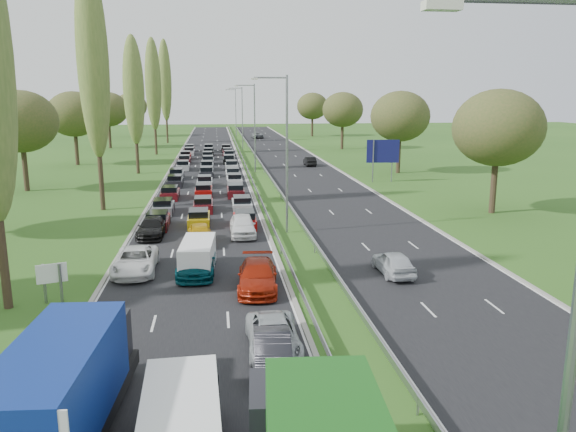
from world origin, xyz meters
TOP-DOWN VIEW (x-y plane):
  - ground at (4.50, 80.00)m, footprint 260.00×260.00m
  - near_carriageway at (-2.25, 82.50)m, footprint 10.50×215.00m
  - far_carriageway at (11.25, 82.50)m, footprint 10.50×215.00m
  - central_reservation at (4.50, 82.50)m, footprint 2.36×215.00m
  - lamp_columns at (4.50, 78.00)m, footprint 0.18×140.18m
  - poplar_row at (-11.50, 68.17)m, footprint 2.80×127.80m
  - woodland_left at (-22.00, 62.63)m, footprint 8.00×166.00m
  - woodland_right at (24.00, 66.67)m, footprint 8.00×153.00m
  - traffic_queue_fill at (-2.24, 77.34)m, footprint 9.10×67.61m
  - near_car_2 at (-5.87, 34.05)m, footprint 2.53×5.35m
  - near_car_3 at (-5.82, 43.00)m, footprint 2.18×4.90m
  - near_car_7 at (-2.20, 33.44)m, footprint 2.38×5.49m
  - near_car_8 at (-2.15, 40.35)m, footprint 2.03×4.37m
  - near_car_9 at (1.13, 20.93)m, footprint 1.64×4.22m
  - near_car_10 at (1.32, 22.48)m, footprint 2.16×4.67m
  - near_car_11 at (1.24, 30.13)m, footprint 2.54×5.39m
  - near_car_12 at (1.00, 42.38)m, footprint 1.90×4.72m
  - far_car_0 at (9.51, 31.76)m, footprint 1.80×4.26m
  - far_car_1 at (13.22, 84.31)m, footprint 1.48×4.12m
  - far_car_2 at (9.37, 140.30)m, footprint 2.93×5.66m
  - blue_lorry at (-5.51, 16.82)m, footprint 2.45×8.81m
  - white_van_front at (-2.05, 15.28)m, footprint 2.18×5.55m
  - white_van_rear at (-2.12, 33.93)m, footprint 1.86×4.75m
  - info_sign at (-9.40, 29.45)m, footprint 1.46×0.56m
  - direction_sign at (19.40, 67.20)m, footprint 3.99×0.46m

SIDE VIEW (x-z plane):
  - ground at x=4.50m, z-range 0.00..0.00m
  - near_carriageway at x=-2.25m, z-range -0.02..0.02m
  - far_carriageway at x=11.25m, z-range -0.02..0.02m
  - traffic_queue_fill at x=-2.24m, z-range 0.04..0.84m
  - central_reservation at x=4.50m, z-range 0.39..0.71m
  - near_car_10 at x=1.32m, z-range 0.02..1.32m
  - far_car_1 at x=13.22m, z-range 0.02..1.37m
  - near_car_9 at x=1.13m, z-range 0.02..1.39m
  - near_car_3 at x=-5.82m, z-range 0.02..1.42m
  - far_car_0 at x=9.51m, z-range 0.02..1.46m
  - near_car_8 at x=-2.15m, z-range 0.02..1.47m
  - near_car_2 at x=-5.87m, z-range 0.02..1.50m
  - near_car_11 at x=1.24m, z-range 0.02..1.54m
  - far_car_2 at x=9.37m, z-range 0.02..1.54m
  - near_car_7 at x=-2.20m, z-range 0.02..1.59m
  - near_car_12 at x=1.00m, z-range 0.02..1.63m
  - white_van_rear at x=-2.12m, z-range 0.03..1.94m
  - white_van_front at x=-2.05m, z-range 0.03..2.26m
  - info_sign at x=-9.40m, z-range 0.32..2.42m
  - blue_lorry at x=-5.51m, z-range 0.08..3.80m
  - direction_sign at x=19.40m, z-range 0.97..6.17m
  - lamp_columns at x=4.50m, z-range 0.00..12.00m
  - woodland_right at x=24.00m, z-range 2.13..13.23m
  - woodland_left at x=-22.00m, z-range 2.13..13.23m
  - poplar_row at x=-11.50m, z-range 1.17..23.61m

